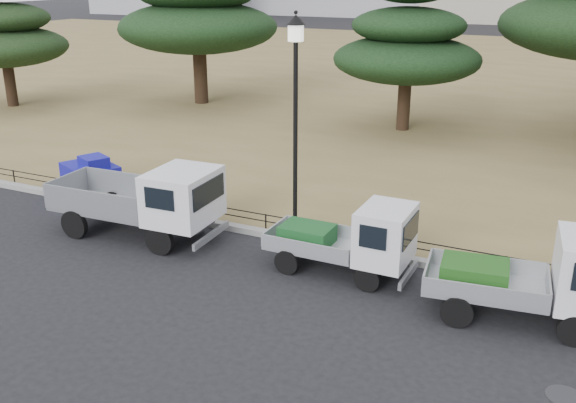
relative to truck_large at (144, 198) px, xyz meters
The scene contains 13 objects.
ground 4.06m from the truck_large, 18.85° to the right, with size 220.00×220.00×0.00m, color black.
lawn 29.58m from the truck_large, 82.80° to the left, with size 120.00×56.00×0.15m, color olive.
curb 4.06m from the truck_large, 19.79° to the left, with size 120.00×0.25×0.16m, color gray.
truck_large is the anchor object (origin of this frame).
truck_kei_front 5.50m from the truck_large, ahead, with size 3.25×1.42×1.72m.
truck_kei_rear 9.46m from the truck_large, ahead, with size 3.73×1.93×1.87m.
street_lamp 4.71m from the truck_large, 25.17° to the left, with size 0.48×0.48×5.39m.
pipe_fence 4.04m from the truck_large, 21.82° to the left, with size 38.00×0.04×0.40m.
tarp_pile 4.05m from the truck_large, 150.98° to the left, with size 2.08×1.85×1.14m.
manhole 10.55m from the truck_large, 13.58° to the right, with size 0.60×0.60×0.01m, color #2D2D30.
pine_west_far 19.25m from the truck_large, 147.14° to the left, with size 5.95×5.95×6.02m.
pine_west_near 17.40m from the truck_large, 117.98° to the left, with size 7.77×7.77×7.77m.
pine_center_left 14.31m from the truck_large, 78.36° to the left, with size 6.01×6.01×6.11m.
Camera 1 is at (6.20, -10.98, 6.51)m, focal length 40.00 mm.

